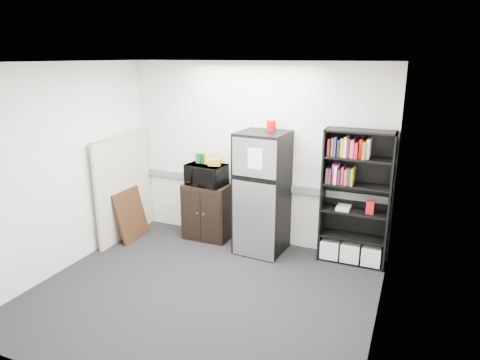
{
  "coord_description": "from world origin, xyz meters",
  "views": [
    {
      "loc": [
        2.22,
        -4.05,
        2.77
      ],
      "look_at": [
        0.12,
        0.9,
        1.2
      ],
      "focal_mm": 32.0,
      "sensor_mm": 36.0,
      "label": 1
    }
  ],
  "objects_px": {
    "bookshelf": "(355,199)",
    "refrigerator": "(262,193)",
    "cabinet": "(207,211)",
    "cubicle_partition": "(124,187)",
    "microwave": "(206,175)"
  },
  "relations": [
    {
      "from": "cubicle_partition",
      "to": "cabinet",
      "type": "distance_m",
      "value": 1.34
    },
    {
      "from": "cubicle_partition",
      "to": "refrigerator",
      "type": "bearing_deg",
      "value": 9.03
    },
    {
      "from": "cubicle_partition",
      "to": "refrigerator",
      "type": "height_order",
      "value": "refrigerator"
    },
    {
      "from": "cubicle_partition",
      "to": "microwave",
      "type": "distance_m",
      "value": 1.3
    },
    {
      "from": "bookshelf",
      "to": "cabinet",
      "type": "relative_size",
      "value": 2.11
    },
    {
      "from": "cubicle_partition",
      "to": "microwave",
      "type": "height_order",
      "value": "cubicle_partition"
    },
    {
      "from": "bookshelf",
      "to": "refrigerator",
      "type": "distance_m",
      "value": 1.29
    },
    {
      "from": "cabinet",
      "to": "refrigerator",
      "type": "distance_m",
      "value": 1.03
    },
    {
      "from": "cubicle_partition",
      "to": "refrigerator",
      "type": "xyz_separation_m",
      "value": [
        2.14,
        0.34,
        0.07
      ]
    },
    {
      "from": "refrigerator",
      "to": "cabinet",
      "type": "bearing_deg",
      "value": 179.03
    },
    {
      "from": "cubicle_partition",
      "to": "microwave",
      "type": "xyz_separation_m",
      "value": [
        1.22,
        0.4,
        0.22
      ]
    },
    {
      "from": "microwave",
      "to": "bookshelf",
      "type": "bearing_deg",
      "value": 7.51
    },
    {
      "from": "microwave",
      "to": "cubicle_partition",
      "type": "bearing_deg",
      "value": -156.19
    },
    {
      "from": "bookshelf",
      "to": "refrigerator",
      "type": "bearing_deg",
      "value": -173.58
    },
    {
      "from": "bookshelf",
      "to": "cubicle_partition",
      "type": "relative_size",
      "value": 1.14
    }
  ]
}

